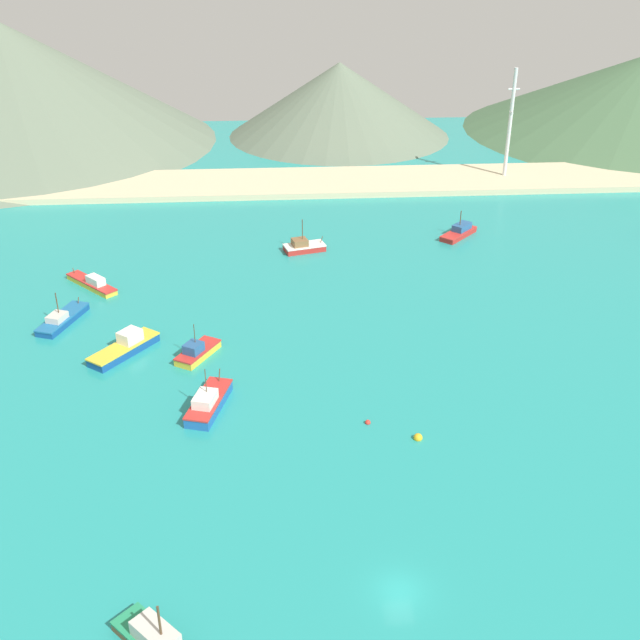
# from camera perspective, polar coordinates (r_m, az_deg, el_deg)

# --- Properties ---
(ground) EXTENTS (260.00, 280.00, 0.50)m
(ground) POSITION_cam_1_polar(r_m,az_deg,el_deg) (91.61, 2.98, -5.72)
(ground) COLOR teal
(fishing_boat_1) EXTENTS (7.45, 4.89, 5.68)m
(fishing_boat_1) POSITION_cam_1_polar(r_m,az_deg,el_deg) (130.46, -1.23, 5.48)
(fishing_boat_1) COLOR red
(fishing_boat_1) RESTS_ON ground
(fishing_boat_4) EXTENTS (7.84, 8.09, 4.73)m
(fishing_boat_4) POSITION_cam_1_polar(r_m,az_deg,el_deg) (138.99, 10.30, 6.45)
(fishing_boat_4) COLOR red
(fishing_boat_4) RESTS_ON ground
(fishing_boat_6) EXTENTS (5.82, 10.03, 4.89)m
(fishing_boat_6) POSITION_cam_1_polar(r_m,az_deg,el_deg) (112.61, -18.61, 0.07)
(fishing_boat_6) COLOR #14478C
(fishing_boat_6) RESTS_ON ground
(fishing_boat_7) EXTENTS (5.84, 7.38, 4.89)m
(fishing_boat_7) POSITION_cam_1_polar(r_m,az_deg,el_deg) (99.75, -9.12, -2.33)
(fishing_boat_7) COLOR gold
(fishing_boat_7) RESTS_ON ground
(fishing_boat_9) EXTENTS (9.04, 9.24, 2.10)m
(fishing_boat_9) POSITION_cam_1_polar(r_m,az_deg,el_deg) (122.25, -16.53, 2.63)
(fishing_boat_9) COLOR gold
(fishing_boat_9) RESTS_ON ground
(fishing_boat_10) EXTENTS (8.59, 9.98, 2.76)m
(fishing_boat_10) POSITION_cam_1_polar(r_m,az_deg,el_deg) (102.59, -14.26, -1.93)
(fishing_boat_10) COLOR #14478C
(fishing_boat_10) RESTS_ON ground
(fishing_boat_12) EXTENTS (5.25, 9.43, 5.53)m
(fishing_boat_12) POSITION_cam_1_polar(r_m,az_deg,el_deg) (89.31, -8.29, -6.07)
(fishing_boat_12) COLOR #1E5BA8
(fishing_boat_12) RESTS_ON ground
(buoy_0) EXTENTS (0.64, 0.64, 0.64)m
(buoy_0) POSITION_cam_1_polar(r_m,az_deg,el_deg) (86.72, 3.57, -7.60)
(buoy_0) COLOR red
(buoy_0) RESTS_ON ground
(buoy_1) EXTENTS (0.98, 0.98, 0.98)m
(buoy_1) POSITION_cam_1_polar(r_m,az_deg,el_deg) (84.83, 7.28, -8.66)
(buoy_1) COLOR gold
(buoy_1) RESTS_ON ground
(beach_strip) EXTENTS (247.00, 18.40, 1.20)m
(beach_strip) POSITION_cam_1_polar(r_m,az_deg,el_deg) (164.54, -0.22, 10.19)
(beach_strip) COLOR beige
(beach_strip) RESTS_ON ground
(hill_west) EXTENTS (99.55, 99.55, 29.43)m
(hill_west) POSITION_cam_1_polar(r_m,az_deg,el_deg) (207.42, -22.39, 15.91)
(hill_west) COLOR #60705B
(hill_west) RESTS_ON ground
(hill_central) EXTENTS (56.68, 56.68, 18.24)m
(hill_central) POSITION_cam_1_polar(r_m,az_deg,el_deg) (203.13, 1.44, 16.06)
(hill_central) COLOR #60705B
(hill_central) RESTS_ON ground
(radio_tower) EXTENTS (2.34, 1.87, 23.40)m
(radio_tower) POSITION_cam_1_polar(r_m,az_deg,el_deg) (169.28, 13.91, 13.89)
(radio_tower) COLOR silver
(radio_tower) RESTS_ON ground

